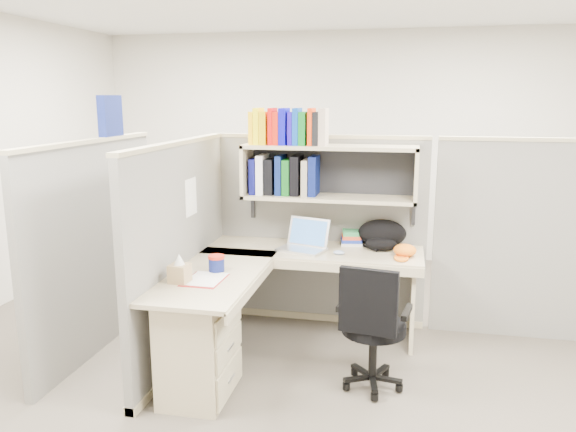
% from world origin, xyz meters
% --- Properties ---
extents(ground, '(6.00, 6.00, 0.00)m').
position_xyz_m(ground, '(0.00, 0.00, 0.00)').
color(ground, '#3B352D').
rests_on(ground, ground).
extents(room_shell, '(6.00, 6.00, 6.00)m').
position_xyz_m(room_shell, '(0.00, 0.00, 1.62)').
color(room_shell, '#BBB6A8').
rests_on(room_shell, ground).
extents(cubicle, '(3.79, 1.84, 1.95)m').
position_xyz_m(cubicle, '(-0.37, 0.45, 0.91)').
color(cubicle, '#64635F').
rests_on(cubicle, ground).
extents(desk, '(1.74, 1.75, 0.73)m').
position_xyz_m(desk, '(-0.41, -0.29, 0.44)').
color(desk, '#9C8E6F').
rests_on(desk, ground).
extents(laptop, '(0.45, 0.45, 0.26)m').
position_xyz_m(laptop, '(-0.09, 0.51, 0.86)').
color(laptop, silver).
rests_on(laptop, desk).
extents(backpack, '(0.47, 0.42, 0.23)m').
position_xyz_m(backpack, '(0.54, 0.71, 0.85)').
color(backpack, black).
rests_on(backpack, desk).
extents(orange_cap, '(0.22, 0.24, 0.10)m').
position_xyz_m(orange_cap, '(0.72, 0.52, 0.78)').
color(orange_cap, orange).
rests_on(orange_cap, desk).
extents(snack_canister, '(0.12, 0.12, 0.12)m').
position_xyz_m(snack_canister, '(-0.57, -0.15, 0.79)').
color(snack_canister, '#0F1857').
rests_on(snack_canister, desk).
extents(tissue_box, '(0.13, 0.13, 0.19)m').
position_xyz_m(tissue_box, '(-0.73, -0.43, 0.83)').
color(tissue_box, '#A1865B').
rests_on(tissue_box, desk).
extents(mouse, '(0.10, 0.07, 0.03)m').
position_xyz_m(mouse, '(0.22, 0.46, 0.75)').
color(mouse, '#8CA0C7').
rests_on(mouse, desk).
extents(paper_cup, '(0.09, 0.09, 0.11)m').
position_xyz_m(paper_cup, '(-0.06, 0.76, 0.78)').
color(paper_cup, silver).
rests_on(paper_cup, desk).
extents(book_stack, '(0.21, 0.26, 0.11)m').
position_xyz_m(book_stack, '(0.28, 0.82, 0.79)').
color(book_stack, gray).
rests_on(book_stack, desk).
extents(loose_paper, '(0.24, 0.31, 0.00)m').
position_xyz_m(loose_paper, '(-0.59, -0.33, 0.73)').
color(loose_paper, white).
rests_on(loose_paper, desk).
extents(task_chair, '(0.49, 0.46, 0.90)m').
position_xyz_m(task_chair, '(0.53, -0.26, 0.32)').
color(task_chair, black).
rests_on(task_chair, ground).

